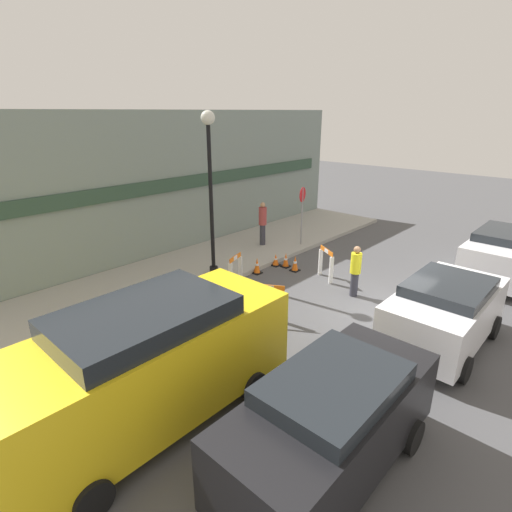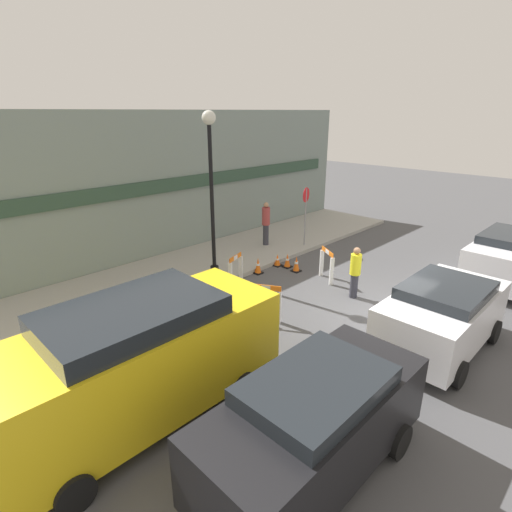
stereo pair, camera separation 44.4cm
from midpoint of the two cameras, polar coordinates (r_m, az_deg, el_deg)
ground_plane at (r=12.26m, az=15.83°, el=-7.20°), size 60.00×60.00×0.00m
sidewalk_slab at (r=15.79m, az=-4.99°, el=0.02°), size 18.00×3.74×0.15m
storefront_facade at (r=16.56m, az=-9.91°, el=10.34°), size 18.00×0.22×5.50m
streetlamp_post at (r=13.07m, az=-7.57°, el=11.56°), size 0.44×0.44×5.33m
stop_sign at (r=16.52m, az=5.84°, el=7.01°), size 0.59×0.16×2.42m
barricade_0 at (r=13.72m, az=9.04°, el=-0.97°), size 0.56×0.82×1.10m
barricade_1 at (r=13.28m, az=-3.91°, el=-1.80°), size 0.77×0.36×0.98m
barricade_2 at (r=10.87m, az=0.71°, el=-6.57°), size 0.55×0.78×1.09m
traffic_cone_0 at (r=14.14m, az=-0.75°, el=-1.43°), size 0.30×0.30×0.58m
traffic_cone_1 at (r=14.77m, az=3.42°, el=-0.62°), size 0.30×0.30×0.53m
traffic_cone_2 at (r=14.41m, az=4.72°, el=-1.10°), size 0.30×0.30×0.58m
traffic_cone_3 at (r=14.88m, az=1.98°, el=-0.59°), size 0.30×0.30×0.45m
person_worker at (r=12.54m, az=13.04°, el=-1.90°), size 0.45×0.45×1.63m
person_pedestrian at (r=16.55m, az=0.18°, el=4.88°), size 0.34×0.34×1.81m
parked_car_0 at (r=6.67m, az=8.75°, el=-22.05°), size 4.08×1.85×1.79m
parked_car_1 at (r=10.62m, az=24.32°, el=-6.97°), size 3.86×1.98×1.68m
parked_car_2 at (r=15.70m, az=31.07°, el=0.49°), size 4.15×1.91×1.73m
work_van at (r=7.62m, az=-16.79°, el=-14.12°), size 5.39×2.22×2.34m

